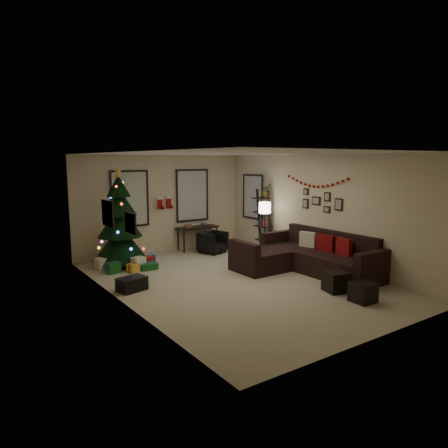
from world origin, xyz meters
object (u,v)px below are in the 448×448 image
at_px(desk, 197,229).
at_px(bookshelf, 264,222).
at_px(desk_chair, 213,242).
at_px(christmas_tree, 120,225).
at_px(sofa, 305,258).

xyz_separation_m(desk, bookshelf, (1.33, -1.37, 0.27)).
xyz_separation_m(desk, desk_chair, (0.10, -0.65, -0.28)).
height_order(christmas_tree, desk_chair, christmas_tree).
relative_size(christmas_tree, desk, 1.96).
height_order(sofa, desk, sofa).
distance_m(christmas_tree, desk_chair, 2.69).
distance_m(christmas_tree, desk, 2.57).
height_order(sofa, desk_chair, sofa).
xyz_separation_m(christmas_tree, desk, (2.49, 0.50, -0.41)).
distance_m(christmas_tree, sofa, 4.52).
relative_size(desk, desk_chair, 2.00).
relative_size(sofa, desk, 2.50).
bearing_deg(desk_chair, sofa, -94.31).
height_order(desk, bookshelf, bookshelf).
bearing_deg(desk, desk_chair, -81.06).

